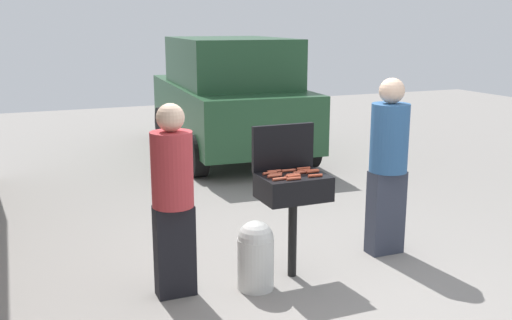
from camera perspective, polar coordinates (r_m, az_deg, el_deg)
name	(u,v)px	position (r m, az deg, el deg)	size (l,w,h in m)	color
ground_plane	(320,281)	(5.50, 6.15, -11.45)	(24.00, 24.00, 0.00)	gray
bbq_grill	(293,191)	(5.30, 3.59, -2.98)	(0.60, 0.44, 0.96)	black
grill_lid_open	(283,147)	(5.41, 2.62, 1.24)	(0.60, 0.05, 0.42)	black
hot_dog_0	(289,170)	(5.37, 3.16, -1.01)	(0.03, 0.03, 0.13)	#B74C33
hot_dog_1	(303,171)	(5.37, 4.58, -1.02)	(0.03, 0.03, 0.13)	#AD4228
hot_dog_2	(313,172)	(5.35, 5.47, -1.11)	(0.03, 0.03, 0.13)	#AD4228
hot_dog_3	(293,174)	(5.23, 3.59, -1.40)	(0.03, 0.03, 0.13)	#C6593D
hot_dog_4	(294,179)	(5.09, 3.63, -1.80)	(0.03, 0.03, 0.13)	#B74C33
hot_dog_5	(303,168)	(5.45, 4.58, -0.82)	(0.03, 0.03, 0.13)	#AD4228
hot_dog_6	(274,176)	(5.18, 1.79, -1.53)	(0.03, 0.03, 0.13)	#C6593D
hot_dog_7	(270,173)	(5.27, 1.33, -1.27)	(0.03, 0.03, 0.13)	#B74C33
hot_dog_8	(292,176)	(5.19, 3.46, -1.50)	(0.03, 0.03, 0.13)	#C6593D
hot_dog_9	(279,179)	(5.08, 2.26, -1.83)	(0.03, 0.03, 0.13)	#C6593D
hot_dog_10	(300,172)	(5.31, 4.24, -1.20)	(0.03, 0.03, 0.13)	#B74C33
hot_dog_11	(311,171)	(5.38, 5.30, -1.03)	(0.03, 0.03, 0.13)	#AD4228
hot_dog_12	(315,176)	(5.21, 5.71, -1.51)	(0.03, 0.03, 0.13)	#AD4228
hot_dog_13	(294,176)	(5.17, 3.65, -1.57)	(0.03, 0.03, 0.13)	#AD4228
hot_dog_14	(275,174)	(5.23, 1.88, -1.39)	(0.03, 0.03, 0.13)	#B74C33
hot_dog_15	(274,171)	(5.33, 1.76, -1.10)	(0.03, 0.03, 0.13)	#B74C33
propane_tank	(256,254)	(5.20, -0.04, -8.99)	(0.32, 0.32, 0.62)	silver
person_left	(173,194)	(4.94, -8.00, -3.27)	(0.35, 0.35, 1.65)	black
person_right	(388,160)	(5.95, 12.60, -0.03)	(0.37, 0.37, 1.76)	#333847
parked_minivan	(228,95)	(10.46, -2.69, 6.22)	(2.29, 4.53, 2.02)	#234C2D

